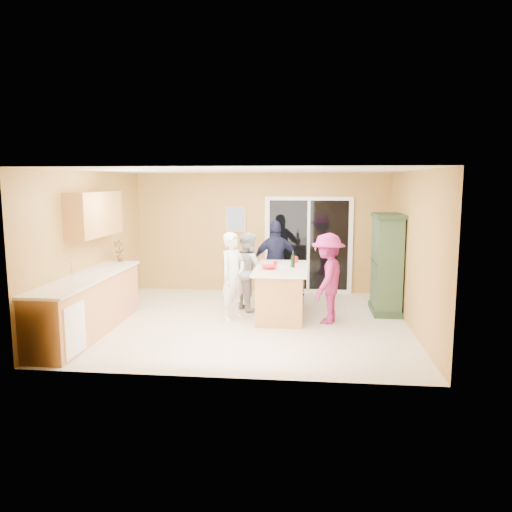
# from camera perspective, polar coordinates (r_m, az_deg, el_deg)

# --- Properties ---
(floor) EXTENTS (5.50, 5.50, 0.00)m
(floor) POSITION_cam_1_polar(r_m,az_deg,el_deg) (8.75, -1.05, -7.55)
(floor) COLOR beige
(floor) RESTS_ON ground
(ceiling) EXTENTS (5.50, 5.00, 0.10)m
(ceiling) POSITION_cam_1_polar(r_m,az_deg,el_deg) (8.41, -1.10, 9.73)
(ceiling) COLOR silver
(ceiling) RESTS_ON wall_back
(wall_back) EXTENTS (5.50, 0.10, 2.60)m
(wall_back) POSITION_cam_1_polar(r_m,az_deg,el_deg) (10.95, 0.52, 2.64)
(wall_back) COLOR tan
(wall_back) RESTS_ON ground
(wall_front) EXTENTS (5.50, 0.10, 2.60)m
(wall_front) POSITION_cam_1_polar(r_m,az_deg,el_deg) (6.04, -3.98, -2.21)
(wall_front) COLOR tan
(wall_front) RESTS_ON ground
(wall_left) EXTENTS (0.10, 5.00, 2.60)m
(wall_left) POSITION_cam_1_polar(r_m,az_deg,el_deg) (9.23, -18.28, 1.11)
(wall_left) COLOR tan
(wall_left) RESTS_ON ground
(wall_right) EXTENTS (0.10, 5.00, 2.60)m
(wall_right) POSITION_cam_1_polar(r_m,az_deg,el_deg) (8.59, 17.44, 0.62)
(wall_right) COLOR tan
(wall_right) RESTS_ON ground
(left_cabinet_run) EXTENTS (0.65, 3.05, 1.24)m
(left_cabinet_run) POSITION_cam_1_polar(r_m,az_deg,el_deg) (8.32, -19.06, -5.59)
(left_cabinet_run) COLOR #CA814E
(left_cabinet_run) RESTS_ON floor
(upper_cabinets) EXTENTS (0.35, 1.60, 0.75)m
(upper_cabinets) POSITION_cam_1_polar(r_m,az_deg,el_deg) (8.93, -17.95, 4.59)
(upper_cabinets) COLOR #CA814E
(upper_cabinets) RESTS_ON wall_left
(sliding_door) EXTENTS (1.90, 0.07, 2.10)m
(sliding_door) POSITION_cam_1_polar(r_m,az_deg,el_deg) (10.90, 6.01, 1.24)
(sliding_door) COLOR white
(sliding_door) RESTS_ON floor
(framed_picture) EXTENTS (0.46, 0.04, 0.56)m
(framed_picture) POSITION_cam_1_polar(r_m,az_deg,el_deg) (10.97, -2.35, 4.22)
(framed_picture) COLOR tan
(framed_picture) RESTS_ON wall_back
(kitchen_island) EXTENTS (0.95, 1.73, 0.90)m
(kitchen_island) POSITION_cam_1_polar(r_m,az_deg,el_deg) (9.00, 2.93, -4.32)
(kitchen_island) COLOR #CA814E
(kitchen_island) RESTS_ON floor
(green_hutch) EXTENTS (0.53, 1.00, 1.84)m
(green_hutch) POSITION_cam_1_polar(r_m,az_deg,el_deg) (9.51, 14.70, -0.99)
(green_hutch) COLOR #213622
(green_hutch) RESTS_ON floor
(woman_white) EXTENTS (0.61, 0.67, 1.55)m
(woman_white) POSITION_cam_1_polar(r_m,az_deg,el_deg) (8.77, -2.65, -2.32)
(woman_white) COLOR silver
(woman_white) RESTS_ON floor
(woman_grey) EXTENTS (0.88, 0.92, 1.49)m
(woman_grey) POSITION_cam_1_polar(r_m,az_deg,el_deg) (9.46, -0.89, -1.69)
(woman_grey) COLOR #9E9EA0
(woman_grey) RESTS_ON floor
(woman_navy) EXTENTS (1.04, 0.65, 1.66)m
(woman_navy) POSITION_cam_1_polar(r_m,az_deg,el_deg) (9.97, 2.29, -0.68)
(woman_navy) COLOR #171933
(woman_navy) RESTS_ON floor
(woman_magenta) EXTENTS (0.84, 1.13, 1.55)m
(woman_magenta) POSITION_cam_1_polar(r_m,az_deg,el_deg) (8.64, 8.19, -2.55)
(woman_magenta) COLOR #992164
(woman_magenta) RESTS_ON floor
(serving_bowl) EXTENTS (0.33, 0.33, 0.07)m
(serving_bowl) POSITION_cam_1_polar(r_m,az_deg,el_deg) (8.73, 1.49, -1.28)
(serving_bowl) COLOR red
(serving_bowl) RESTS_ON kitchen_island
(tulip_vase) EXTENTS (0.23, 0.17, 0.41)m
(tulip_vase) POSITION_cam_1_polar(r_m,az_deg,el_deg) (9.62, -15.33, 0.58)
(tulip_vase) COLOR #A4101A
(tulip_vase) RESTS_ON left_cabinet_run
(tumbler_near) EXTENTS (0.08, 0.08, 0.10)m
(tumbler_near) POSITION_cam_1_polar(r_m,az_deg,el_deg) (8.96, 2.21, -0.92)
(tumbler_near) COLOR red
(tumbler_near) RESTS_ON kitchen_island
(tumbler_far) EXTENTS (0.11, 0.11, 0.12)m
(tumbler_far) POSITION_cam_1_polar(r_m,az_deg,el_deg) (9.43, 4.56, -0.41)
(tumbler_far) COLOR red
(tumbler_far) RESTS_ON kitchen_island
(wine_bottle) EXTENTS (0.07, 0.07, 0.30)m
(wine_bottle) POSITION_cam_1_polar(r_m,az_deg,el_deg) (8.91, 4.25, -0.56)
(wine_bottle) COLOR black
(wine_bottle) RESTS_ON kitchen_island
(white_plate) EXTENTS (0.25, 0.25, 0.02)m
(white_plate) POSITION_cam_1_polar(r_m,az_deg,el_deg) (9.07, 3.21, -1.07)
(white_plate) COLOR silver
(white_plate) RESTS_ON kitchen_island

